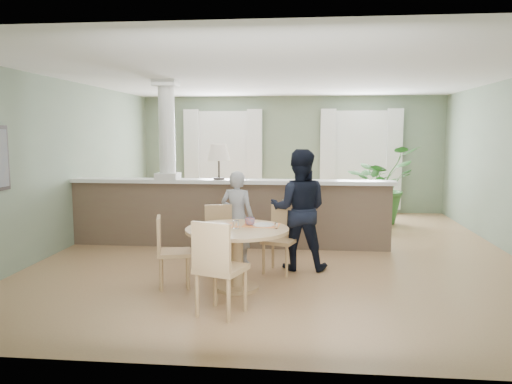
# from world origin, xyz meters

# --- Properties ---
(ground) EXTENTS (8.00, 8.00, 0.00)m
(ground) POSITION_xyz_m (0.00, 0.00, 0.00)
(ground) COLOR tan
(ground) RESTS_ON ground
(room_shell) EXTENTS (7.02, 8.02, 2.71)m
(room_shell) POSITION_xyz_m (-0.03, 0.63, 1.81)
(room_shell) COLOR gray
(room_shell) RESTS_ON ground
(pony_wall) EXTENTS (5.32, 0.38, 2.70)m
(pony_wall) POSITION_xyz_m (-0.99, 0.20, 0.71)
(pony_wall) COLOR brown
(pony_wall) RESTS_ON ground
(sofa) EXTENTS (2.86, 1.28, 0.82)m
(sofa) POSITION_xyz_m (-0.36, 1.73, 0.41)
(sofa) COLOR #865F49
(sofa) RESTS_ON ground
(houseplant) EXTENTS (1.90, 1.88, 1.59)m
(houseplant) POSITION_xyz_m (1.88, 2.66, 0.80)
(houseplant) COLOR #2F6729
(houseplant) RESTS_ON ground
(dining_table) EXTENTS (1.23, 1.23, 0.84)m
(dining_table) POSITION_xyz_m (-0.45, -1.98, 0.59)
(dining_table) COLOR tan
(dining_table) RESTS_ON ground
(chair_far_boy) EXTENTS (0.47, 0.47, 0.88)m
(chair_far_boy) POSITION_xyz_m (-0.83, -1.12, 0.48)
(chair_far_boy) COLOR tan
(chair_far_boy) RESTS_ON ground
(chair_far_man) EXTENTS (0.51, 0.51, 0.89)m
(chair_far_man) POSITION_xyz_m (0.04, -1.17, 0.49)
(chair_far_man) COLOR tan
(chair_far_man) RESTS_ON ground
(chair_near) EXTENTS (0.57, 0.57, 1.00)m
(chair_near) POSITION_xyz_m (-0.53, -2.91, 0.55)
(chair_near) COLOR tan
(chair_near) RESTS_ON ground
(chair_side) EXTENTS (0.48, 0.48, 0.87)m
(chair_side) POSITION_xyz_m (-1.29, -1.99, 0.48)
(chair_side) COLOR tan
(chair_side) RESTS_ON ground
(child_person) EXTENTS (0.54, 0.41, 1.33)m
(child_person) POSITION_xyz_m (-0.61, -0.81, 0.67)
(child_person) COLOR #99999D
(child_person) RESTS_ON ground
(man_person) EXTENTS (0.83, 0.66, 1.65)m
(man_person) POSITION_xyz_m (0.27, -1.00, 0.82)
(man_person) COLOR black
(man_person) RESTS_ON ground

